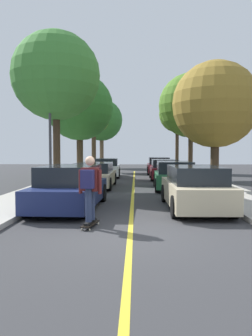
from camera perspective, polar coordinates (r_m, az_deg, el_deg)
ground at (r=7.62m, az=0.72°, el=-11.25°), size 80.00×80.00×0.00m
center_line at (r=11.54m, az=1.05°, el=-6.38°), size 0.12×39.20×0.01m
parked_car_left_nearest at (r=11.07m, az=-9.39°, el=-3.23°), size 2.03×4.65×1.39m
parked_car_left_near at (r=17.33m, az=-5.36°, el=-1.19°), size 2.05×4.59×1.28m
parked_car_left_far at (r=24.14m, az=-3.37°, el=0.04°), size 2.05×4.14×1.34m
parked_car_right_nearest at (r=10.96m, az=11.54°, el=-3.37°), size 1.84×4.44×1.38m
parked_car_right_near at (r=16.51m, az=8.19°, el=-1.28°), size 2.05×4.06×1.36m
parked_car_right_far at (r=22.17m, az=6.52°, el=-0.24°), size 1.93×4.25×1.32m
parked_car_right_farthest at (r=27.60m, az=5.56°, el=0.37°), size 1.95×4.57×1.36m
street_tree_left_nearest at (r=16.82m, az=-11.78°, el=14.98°), size 4.19×4.19×7.38m
street_tree_left_near at (r=23.18m, az=-7.87°, el=10.16°), size 4.50×4.50×6.94m
street_tree_left_far at (r=30.61m, az=-5.50°, el=8.41°), size 2.92×2.92×6.20m
street_tree_left_farthest at (r=37.62m, az=-4.16°, el=8.08°), size 4.60×4.60×7.46m
street_tree_right_nearest at (r=15.73m, az=14.90°, el=10.31°), size 3.84×3.84×5.72m
street_tree_right_near at (r=22.36m, az=10.94°, el=10.34°), size 4.13×4.13×6.72m
street_tree_right_far at (r=29.39m, az=8.68°, el=8.97°), size 3.12×3.12×6.45m
streetlamp at (r=15.65m, az=-12.74°, el=6.70°), size 0.36×0.24×4.78m
skateboard at (r=8.35m, az=-6.06°, el=-9.40°), size 0.38×0.87×0.10m
skateboarder at (r=8.17m, az=-6.17°, el=-2.98°), size 0.59×0.71×1.64m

